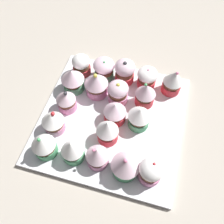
# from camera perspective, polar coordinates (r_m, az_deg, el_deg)

# --- Properties ---
(ground_plane) EXTENTS (1.80, 1.80, 0.03)m
(ground_plane) POSITION_cam_1_polar(r_m,az_deg,el_deg) (0.68, 0.00, -2.52)
(ground_plane) COLOR #B2A899
(baking_tray) EXTENTS (0.38, 0.38, 0.01)m
(baking_tray) POSITION_cam_1_polar(r_m,az_deg,el_deg) (0.66, 0.00, -1.63)
(baking_tray) COLOR silver
(baking_tray) RESTS_ON ground_plane
(cupcake_0) EXTENTS (0.06, 0.06, 0.08)m
(cupcake_0) POSITION_cam_1_polar(r_m,az_deg,el_deg) (0.60, -15.90, -7.39)
(cupcake_0) COLOR #4C9E6B
(cupcake_0) RESTS_ON baking_tray
(cupcake_1) EXTENTS (0.05, 0.05, 0.08)m
(cupcake_1) POSITION_cam_1_polar(r_m,az_deg,el_deg) (0.58, -9.36, -8.89)
(cupcake_1) COLOR #4C9E6B
(cupcake_1) RESTS_ON baking_tray
(cupcake_2) EXTENTS (0.05, 0.05, 0.07)m
(cupcake_2) POSITION_cam_1_polar(r_m,az_deg,el_deg) (0.57, -3.61, -10.23)
(cupcake_2) COLOR pink
(cupcake_2) RESTS_ON baking_tray
(cupcake_3) EXTENTS (0.07, 0.07, 0.08)m
(cupcake_3) POSITION_cam_1_polar(r_m,az_deg,el_deg) (0.56, 3.25, -12.34)
(cupcake_3) COLOR #4C9E6B
(cupcake_3) RESTS_ON baking_tray
(cupcake_4) EXTENTS (0.06, 0.06, 0.07)m
(cupcake_4) POSITION_cam_1_polar(r_m,az_deg,el_deg) (0.57, 9.15, -13.64)
(cupcake_4) COLOR pink
(cupcake_4) RESTS_ON baking_tray
(cupcake_5) EXTENTS (0.06, 0.06, 0.07)m
(cupcake_5) POSITION_cam_1_polar(r_m,az_deg,el_deg) (0.63, -13.77, -2.16)
(cupcake_5) COLOR pink
(cupcake_5) RESTS_ON baking_tray
(cupcake_6) EXTENTS (0.06, 0.06, 0.08)m
(cupcake_6) POSITION_cam_1_polar(r_m,az_deg,el_deg) (0.59, -1.09, -4.45)
(cupcake_6) COLOR #D1333D
(cupcake_6) RESTS_ON baking_tray
(cupcake_7) EXTENTS (0.05, 0.05, 0.07)m
(cupcake_7) POSITION_cam_1_polar(r_m,az_deg,el_deg) (0.65, -10.94, 2.41)
(cupcake_7) COLOR pink
(cupcake_7) RESTS_ON baking_tray
(cupcake_8) EXTENTS (0.06, 0.06, 0.07)m
(cupcake_8) POSITION_cam_1_polar(r_m,az_deg,el_deg) (0.63, 0.80, 0.38)
(cupcake_8) COLOR #D1333D
(cupcake_8) RESTS_ON baking_tray
(cupcake_9) EXTENTS (0.06, 0.06, 0.07)m
(cupcake_9) POSITION_cam_1_polar(r_m,az_deg,el_deg) (0.62, 6.53, -0.87)
(cupcake_9) COLOR #4C9E6B
(cupcake_9) RESTS_ON baking_tray
(cupcake_10) EXTENTS (0.06, 0.06, 0.08)m
(cupcake_10) POSITION_cam_1_polar(r_m,az_deg,el_deg) (0.69, -9.27, 7.62)
(cupcake_10) COLOR #4C9E6B
(cupcake_10) RESTS_ON baking_tray
(cupcake_11) EXTENTS (0.07, 0.07, 0.08)m
(cupcake_11) POSITION_cam_1_polar(r_m,az_deg,el_deg) (0.67, -3.73, 6.75)
(cupcake_11) COLOR pink
(cupcake_11) RESTS_ON baking_tray
(cupcake_12) EXTENTS (0.06, 0.06, 0.07)m
(cupcake_12) POSITION_cam_1_polar(r_m,az_deg,el_deg) (0.66, 1.63, 4.66)
(cupcake_12) COLOR pink
(cupcake_12) RESTS_ON baking_tray
(cupcake_13) EXTENTS (0.06, 0.06, 0.08)m
(cupcake_13) POSITION_cam_1_polar(r_m,az_deg,el_deg) (0.66, 7.91, 4.21)
(cupcake_13) COLOR #D1333D
(cupcake_13) RESTS_ON baking_tray
(cupcake_14) EXTENTS (0.05, 0.05, 0.07)m
(cupcake_14) POSITION_cam_1_polar(r_m,az_deg,el_deg) (0.73, -7.25, 11.02)
(cupcake_14) COLOR #D1333D
(cupcake_14) RESTS_ON baking_tray
(cupcake_15) EXTENTS (0.06, 0.06, 0.07)m
(cupcake_15) POSITION_cam_1_polar(r_m,az_deg,el_deg) (0.71, -1.92, 10.26)
(cupcake_15) COLOR #4C9E6B
(cupcake_15) RESTS_ON baking_tray
(cupcake_16) EXTENTS (0.06, 0.06, 0.08)m
(cupcake_16) POSITION_cam_1_polar(r_m,az_deg,el_deg) (0.70, 2.80, 9.66)
(cupcake_16) COLOR #D1333D
(cupcake_16) RESTS_ON baking_tray
(cupcake_17) EXTENTS (0.06, 0.06, 0.07)m
(cupcake_17) POSITION_cam_1_polar(r_m,az_deg,el_deg) (0.70, 8.31, 8.13)
(cupcake_17) COLOR #D1333D
(cupcake_17) RESTS_ON baking_tray
(cupcake_18) EXTENTS (0.05, 0.05, 0.08)m
(cupcake_18) POSITION_cam_1_polar(r_m,az_deg,el_deg) (0.70, 14.18, 7.00)
(cupcake_18) COLOR #D1333D
(cupcake_18) RESTS_ON baking_tray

